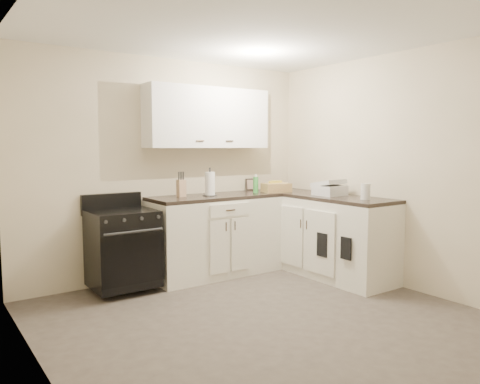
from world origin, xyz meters
TOP-DOWN VIEW (x-y plane):
  - floor at (0.00, 0.00)m, footprint 3.60×3.60m
  - ceiling at (0.00, 0.00)m, footprint 3.60×3.60m
  - wall_back at (0.00, 1.80)m, footprint 3.60×0.00m
  - wall_right at (1.80, 0.00)m, footprint 0.00×3.60m
  - wall_left at (-1.80, 0.00)m, footprint 0.00×3.60m
  - wall_front at (0.00, -1.80)m, footprint 3.60×0.00m
  - base_cabinets_back at (0.43, 1.50)m, footprint 1.55×0.60m
  - base_cabinets_right at (1.50, 0.85)m, footprint 0.60×1.90m
  - countertop_back at (0.43, 1.50)m, footprint 1.55×0.60m
  - countertop_right at (1.50, 0.85)m, footprint 0.60×1.90m
  - upper_cabinets at (0.43, 1.65)m, footprint 1.55×0.30m
  - stove at (-0.72, 1.48)m, footprint 0.65×0.56m
  - knife_block at (0.02, 1.58)m, footprint 0.09×0.08m
  - paper_towel at (0.34, 1.48)m, footprint 0.14×0.14m
  - soap_bottle at (0.98, 1.45)m, footprint 0.07×0.07m
  - picture_frame at (1.12, 1.75)m, footprint 0.13×0.07m
  - wicker_basket at (1.25, 1.38)m, footprint 0.37×0.29m
  - countertop_grill at (1.51, 0.72)m, footprint 0.32×0.30m
  - glass_jar at (1.51, 0.20)m, footprint 0.13×0.13m
  - oven_mitt_near at (1.18, 0.16)m, footprint 0.02×0.13m
  - oven_mitt_far at (1.18, 0.50)m, footprint 0.02×0.15m

SIDE VIEW (x-z plane):
  - floor at x=0.00m, z-range 0.00..0.00m
  - oven_mitt_far at x=1.18m, z-range 0.30..0.56m
  - base_cabinets_back at x=0.43m, z-range 0.00..0.90m
  - base_cabinets_right at x=1.50m, z-range 0.00..0.90m
  - oven_mitt_near at x=1.18m, z-range 0.34..0.57m
  - stove at x=-0.72m, z-range 0.07..0.85m
  - countertop_back at x=0.43m, z-range 0.90..0.94m
  - countertop_right at x=1.50m, z-range 0.90..0.94m
  - wicker_basket at x=1.25m, z-range 0.94..1.05m
  - countertop_grill at x=1.51m, z-range 0.94..1.05m
  - picture_frame at x=1.12m, z-range 0.94..1.09m
  - glass_jar at x=1.51m, z-range 0.94..1.11m
  - knife_block at x=0.02m, z-range 0.94..1.13m
  - soap_bottle at x=0.98m, z-range 0.94..1.14m
  - paper_towel at x=0.34m, z-range 0.94..1.21m
  - wall_back at x=0.00m, z-range -0.55..3.05m
  - wall_right at x=1.80m, z-range -0.55..3.05m
  - wall_left at x=-1.80m, z-range -0.55..3.05m
  - wall_front at x=0.00m, z-range -0.55..3.05m
  - upper_cabinets at x=0.43m, z-range 1.49..2.19m
  - ceiling at x=0.00m, z-range 2.50..2.50m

